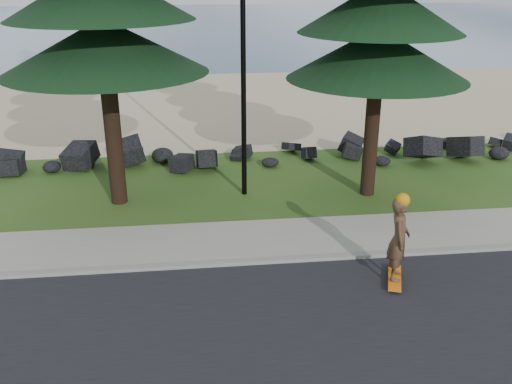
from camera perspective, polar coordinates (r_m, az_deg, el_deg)
ground at (r=13.49m, az=0.14°, el=-5.28°), size 160.00×160.00×0.00m
road at (r=9.75m, az=3.37°, el=-17.39°), size 160.00×7.00×0.02m
kerb at (r=12.68m, az=0.61°, el=-6.94°), size 160.00×0.20×0.10m
sidewalk at (r=13.65m, az=0.04°, el=-4.75°), size 160.00×2.00×0.08m
beach_sand at (r=27.15m, az=-3.48°, el=8.86°), size 160.00×15.00×0.01m
ocean at (r=63.22m, az=-5.50°, el=16.38°), size 160.00×58.00×0.01m
seawall_boulders at (r=18.62m, az=-1.88°, el=2.62°), size 60.00×2.40×1.10m
lamp_post at (r=15.30m, az=-1.29°, el=14.32°), size 0.25×0.14×8.14m
skateboarder at (r=11.89m, az=14.08°, el=-4.61°), size 0.61×1.09×1.98m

